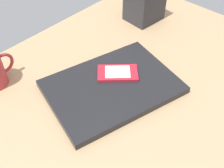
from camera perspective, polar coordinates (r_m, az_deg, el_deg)
The scene contains 4 objects.
desk_surface at distance 72.42cm, azimuth -0.17°, elevation -5.27°, with size 120.00×80.00×3.00cm, color tan.
laptop_closed at distance 74.57cm, azimuth 0.00°, elevation -0.56°, with size 33.63×23.94×1.94cm, color black.
cell_phone_on_laptop at distance 76.45cm, azimuth 1.16°, elevation 2.29°, with size 12.19×12.30×0.95cm.
desk_organizer at distance 100.98cm, azimuth 6.68°, elevation 16.05°, with size 11.65×9.79×11.78cm, color #2D2D33.
Camera 1 is at (-34.10, -31.52, 57.08)cm, focal length 44.65 mm.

